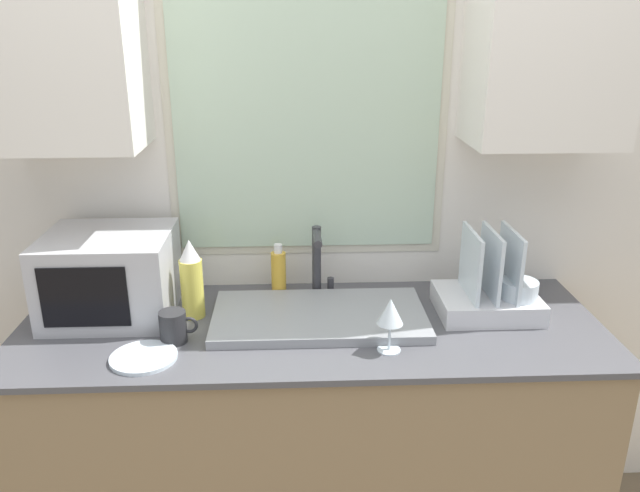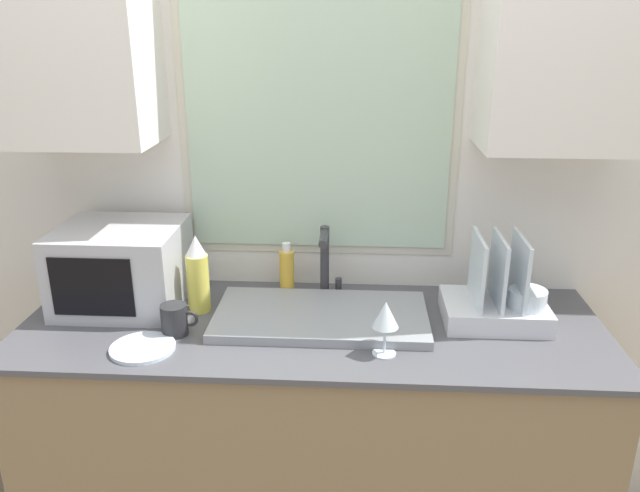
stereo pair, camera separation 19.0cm
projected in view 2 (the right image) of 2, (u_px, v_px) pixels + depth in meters
name	position (u px, v px, depth m)	size (l,w,h in m)	color
countertop	(313.00, 441.00, 2.18)	(1.89, 0.69, 0.92)	#8C7251
wall_back	(318.00, 153.00, 2.16)	(6.00, 0.38, 2.60)	silver
sink_basin	(321.00, 316.00, 2.04)	(0.69, 0.37, 0.03)	gray
faucet	(326.00, 257.00, 2.18)	(0.08, 0.16, 0.25)	#333338
microwave	(122.00, 266.00, 2.12)	(0.41, 0.36, 0.28)	#B2B2B7
dish_rack	(498.00, 301.00, 2.02)	(0.33, 0.25, 0.29)	silver
spray_bottle	(198.00, 275.00, 2.07)	(0.07, 0.07, 0.27)	#D8CC4C
soap_bottle	(287.00, 271.00, 2.23)	(0.05, 0.05, 0.19)	gold
mug_near_sink	(175.00, 320.00, 1.94)	(0.12, 0.08, 0.10)	#262628
wine_glass	(385.00, 316.00, 1.80)	(0.08, 0.08, 0.17)	silver
small_plate	(143.00, 348.00, 1.86)	(0.19, 0.19, 0.01)	silver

